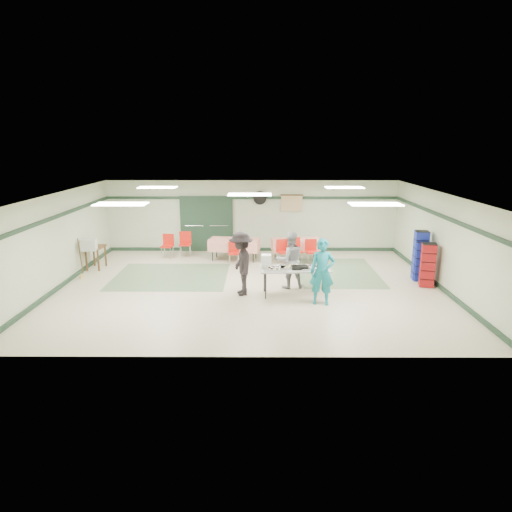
{
  "coord_description": "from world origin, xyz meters",
  "views": [
    {
      "loc": [
        0.24,
        -12.7,
        4.12
      ],
      "look_at": [
        0.18,
        -0.3,
        0.99
      ],
      "focal_mm": 32.0,
      "sensor_mm": 36.0,
      "label": 1
    }
  ],
  "objects_px": {
    "volunteer_dark": "(241,263)",
    "dining_table_b": "(234,244)",
    "crate_stack_red": "(428,265)",
    "crate_stack_blue_b": "(420,256)",
    "chair_a": "(295,248)",
    "chair_c": "(311,249)",
    "crate_stack_blue_a": "(421,261)",
    "broom": "(81,258)",
    "dining_table_a": "(296,244)",
    "office_printer": "(89,245)",
    "serving_table": "(295,270)",
    "printer_table": "(95,250)",
    "volunteer_grey": "(290,260)",
    "chair_b": "(283,249)",
    "volunteer_teal": "(322,272)",
    "chair_loose_a": "(185,241)",
    "chair_d": "(234,251)",
    "chair_loose_b": "(168,243)"
  },
  "relations": [
    {
      "from": "chair_loose_a",
      "to": "chair_d",
      "type": "bearing_deg",
      "value": -34.92
    },
    {
      "from": "crate_stack_blue_a",
      "to": "crate_stack_red",
      "type": "xyz_separation_m",
      "value": [
        0.0,
        -0.59,
        0.03
      ]
    },
    {
      "from": "volunteer_grey",
      "to": "office_printer",
      "type": "distance_m",
      "value": 6.48
    },
    {
      "from": "crate_stack_blue_b",
      "to": "crate_stack_blue_a",
      "type": "bearing_deg",
      "value": -90.0
    },
    {
      "from": "dining_table_a",
      "to": "crate_stack_blue_b",
      "type": "distance_m",
      "value": 4.27
    },
    {
      "from": "dining_table_b",
      "to": "office_printer",
      "type": "relative_size",
      "value": 4.1
    },
    {
      "from": "crate_stack_blue_b",
      "to": "printer_table",
      "type": "relative_size",
      "value": 1.91
    },
    {
      "from": "dining_table_a",
      "to": "chair_a",
      "type": "distance_m",
      "value": 0.57
    },
    {
      "from": "volunteer_grey",
      "to": "office_printer",
      "type": "xyz_separation_m",
      "value": [
        -6.3,
        1.51,
        0.1
      ]
    },
    {
      "from": "crate_stack_blue_a",
      "to": "broom",
      "type": "height_order",
      "value": "broom"
    },
    {
      "from": "dining_table_a",
      "to": "printer_table",
      "type": "height_order",
      "value": "dining_table_a"
    },
    {
      "from": "volunteer_grey",
      "to": "chair_loose_a",
      "type": "height_order",
      "value": "volunteer_grey"
    },
    {
      "from": "serving_table",
      "to": "dining_table_a",
      "type": "height_order",
      "value": "dining_table_a"
    },
    {
      "from": "crate_stack_red",
      "to": "crate_stack_blue_b",
      "type": "bearing_deg",
      "value": 90.0
    },
    {
      "from": "crate_stack_blue_a",
      "to": "dining_table_b",
      "type": "bearing_deg",
      "value": 157.09
    },
    {
      "from": "broom",
      "to": "chair_d",
      "type": "bearing_deg",
      "value": 25.35
    },
    {
      "from": "crate_stack_blue_a",
      "to": "chair_b",
      "type": "bearing_deg",
      "value": 155.38
    },
    {
      "from": "chair_c",
      "to": "office_printer",
      "type": "xyz_separation_m",
      "value": [
        -7.21,
        -1.09,
        0.39
      ]
    },
    {
      "from": "office_printer",
      "to": "serving_table",
      "type": "bearing_deg",
      "value": -28.44
    },
    {
      "from": "dining_table_a",
      "to": "broom",
      "type": "xyz_separation_m",
      "value": [
        -6.82,
        -2.22,
        0.08
      ]
    },
    {
      "from": "chair_loose_b",
      "to": "serving_table",
      "type": "bearing_deg",
      "value": -36.64
    },
    {
      "from": "crate_stack_blue_a",
      "to": "printer_table",
      "type": "distance_m",
      "value": 10.38
    },
    {
      "from": "chair_d",
      "to": "dining_table_a",
      "type": "bearing_deg",
      "value": 10.95
    },
    {
      "from": "printer_table",
      "to": "broom",
      "type": "distance_m",
      "value": 1.08
    },
    {
      "from": "crate_stack_red",
      "to": "crate_stack_blue_b",
      "type": "height_order",
      "value": "crate_stack_blue_b"
    },
    {
      "from": "chair_loose_b",
      "to": "office_printer",
      "type": "height_order",
      "value": "office_printer"
    },
    {
      "from": "volunteer_teal",
      "to": "chair_loose_a",
      "type": "relative_size",
      "value": 1.89
    },
    {
      "from": "volunteer_grey",
      "to": "chair_b",
      "type": "relative_size",
      "value": 1.91
    },
    {
      "from": "volunteer_dark",
      "to": "dining_table_b",
      "type": "bearing_deg",
      "value": 174.42
    },
    {
      "from": "crate_stack_blue_b",
      "to": "office_printer",
      "type": "height_order",
      "value": "crate_stack_blue_b"
    },
    {
      "from": "volunteer_teal",
      "to": "volunteer_grey",
      "type": "distance_m",
      "value": 1.55
    },
    {
      "from": "chair_b",
      "to": "chair_d",
      "type": "distance_m",
      "value": 1.69
    },
    {
      "from": "broom",
      "to": "volunteer_grey",
      "type": "bearing_deg",
      "value": -2.64
    },
    {
      "from": "office_printer",
      "to": "volunteer_dark",
      "type": "bearing_deg",
      "value": -33.02
    },
    {
      "from": "crate_stack_blue_a",
      "to": "office_printer",
      "type": "bearing_deg",
      "value": 175.68
    },
    {
      "from": "broom",
      "to": "crate_stack_red",
      "type": "bearing_deg",
      "value": 1.38
    },
    {
      "from": "chair_a",
      "to": "chair_c",
      "type": "xyz_separation_m",
      "value": [
        0.56,
        -0.0,
        -0.03
      ]
    },
    {
      "from": "volunteer_teal",
      "to": "crate_stack_red",
      "type": "bearing_deg",
      "value": 34.28
    },
    {
      "from": "crate_stack_red",
      "to": "broom",
      "type": "height_order",
      "value": "crate_stack_red"
    },
    {
      "from": "volunteer_teal",
      "to": "crate_stack_blue_b",
      "type": "xyz_separation_m",
      "value": [
        3.26,
        2.18,
        -0.11
      ]
    },
    {
      "from": "volunteer_grey",
      "to": "chair_loose_a",
      "type": "relative_size",
      "value": 1.79
    },
    {
      "from": "chair_loose_b",
      "to": "crate_stack_blue_a",
      "type": "distance_m",
      "value": 8.62
    },
    {
      "from": "chair_loose_b",
      "to": "chair_b",
      "type": "bearing_deg",
      "value": -4.6
    },
    {
      "from": "volunteer_teal",
      "to": "chair_b",
      "type": "xyz_separation_m",
      "value": [
        -0.8,
        3.96,
        -0.34
      ]
    },
    {
      "from": "crate_stack_blue_b",
      "to": "volunteer_dark",
      "type": "bearing_deg",
      "value": -165.26
    },
    {
      "from": "serving_table",
      "to": "office_printer",
      "type": "distance_m",
      "value": 6.76
    },
    {
      "from": "chair_b",
      "to": "crate_stack_blue_a",
      "type": "height_order",
      "value": "crate_stack_blue_a"
    },
    {
      "from": "chair_c",
      "to": "crate_stack_red",
      "type": "bearing_deg",
      "value": -47.17
    },
    {
      "from": "volunteer_dark",
      "to": "chair_c",
      "type": "distance_m",
      "value": 3.95
    },
    {
      "from": "crate_stack_blue_b",
      "to": "printer_table",
      "type": "height_order",
      "value": "crate_stack_blue_b"
    }
  ]
}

